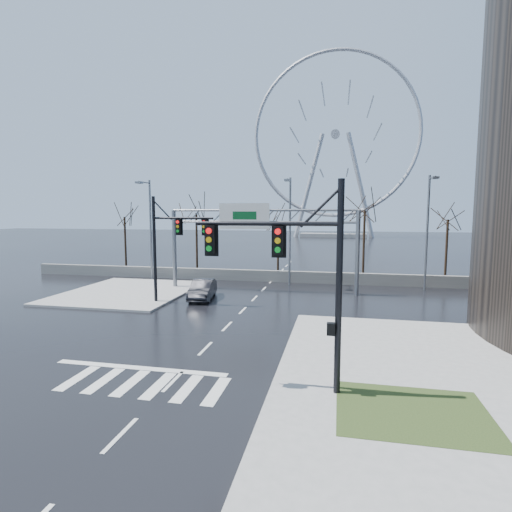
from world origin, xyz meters
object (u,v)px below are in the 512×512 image
(ferris_wheel, at_px, (335,141))
(car, at_px, (203,289))
(signal_mast_near, at_px, (301,266))
(sign_gantry, at_px, (257,232))
(signal_mast_far, at_px, (168,239))

(ferris_wheel, distance_m, car, 88.18)
(signal_mast_near, xyz_separation_m, ferris_wheel, (-0.14, 99.04, 21.26))
(signal_mast_near, bearing_deg, sign_gantry, 106.19)
(car, bearing_deg, ferris_wheel, 75.59)
(signal_mast_far, relative_size, ferris_wheel, 0.16)
(sign_gantry, relative_size, car, 3.55)
(signal_mast_far, bearing_deg, car, 47.86)
(car, bearing_deg, sign_gantry, 39.06)
(car, bearing_deg, signal_mast_near, -67.05)
(ferris_wheel, bearing_deg, signal_mast_far, -97.20)
(sign_gantry, bearing_deg, car, -132.65)
(signal_mast_near, distance_m, car, 18.09)
(signal_mast_far, height_order, car, signal_mast_far)
(signal_mast_near, relative_size, car, 1.74)
(signal_mast_near, distance_m, ferris_wheel, 101.29)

